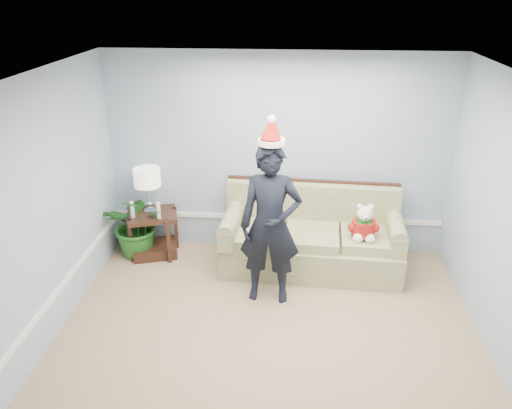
{
  "coord_description": "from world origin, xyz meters",
  "views": [
    {
      "loc": [
        0.22,
        -3.75,
        3.46
      ],
      "look_at": [
        -0.21,
        1.55,
        1.06
      ],
      "focal_mm": 35.0,
      "sensor_mm": 36.0,
      "label": 1
    }
  ],
  "objects_px": {
    "teddy_bear": "(364,226)",
    "sofa": "(311,239)",
    "table_lamp": "(147,179)",
    "side_table": "(154,238)",
    "houseplant": "(138,224)",
    "man": "(270,225)"
  },
  "relations": [
    {
      "from": "man",
      "to": "side_table",
      "type": "bearing_deg",
      "value": 152.89
    },
    {
      "from": "side_table",
      "to": "houseplant",
      "type": "xyz_separation_m",
      "value": [
        -0.2,
        -0.01,
        0.22
      ]
    },
    {
      "from": "side_table",
      "to": "teddy_bear",
      "type": "distance_m",
      "value": 2.81
    },
    {
      "from": "man",
      "to": "sofa",
      "type": "bearing_deg",
      "value": 58.78
    },
    {
      "from": "sofa",
      "to": "teddy_bear",
      "type": "relative_size",
      "value": 5.0
    },
    {
      "from": "sofa",
      "to": "side_table",
      "type": "height_order",
      "value": "sofa"
    },
    {
      "from": "houseplant",
      "to": "teddy_bear",
      "type": "bearing_deg",
      "value": -6.74
    },
    {
      "from": "sofa",
      "to": "houseplant",
      "type": "distance_m",
      "value": 2.34
    },
    {
      "from": "side_table",
      "to": "man",
      "type": "distance_m",
      "value": 1.99
    },
    {
      "from": "table_lamp",
      "to": "side_table",
      "type": "bearing_deg",
      "value": -52.55
    },
    {
      "from": "table_lamp",
      "to": "houseplant",
      "type": "bearing_deg",
      "value": -160.07
    },
    {
      "from": "side_table",
      "to": "table_lamp",
      "type": "bearing_deg",
      "value": 127.45
    },
    {
      "from": "sofa",
      "to": "teddy_bear",
      "type": "distance_m",
      "value": 0.75
    },
    {
      "from": "sofa",
      "to": "table_lamp",
      "type": "bearing_deg",
      "value": 178.91
    },
    {
      "from": "side_table",
      "to": "houseplant",
      "type": "height_order",
      "value": "houseplant"
    },
    {
      "from": "table_lamp",
      "to": "houseplant",
      "type": "height_order",
      "value": "table_lamp"
    },
    {
      "from": "table_lamp",
      "to": "teddy_bear",
      "type": "distance_m",
      "value": 2.83
    },
    {
      "from": "teddy_bear",
      "to": "sofa",
      "type": "bearing_deg",
      "value": 156.77
    },
    {
      "from": "man",
      "to": "teddy_bear",
      "type": "distance_m",
      "value": 1.25
    },
    {
      "from": "sofa",
      "to": "man",
      "type": "xyz_separation_m",
      "value": [
        -0.5,
        -0.78,
        0.58
      ]
    },
    {
      "from": "sofa",
      "to": "table_lamp",
      "type": "distance_m",
      "value": 2.29
    },
    {
      "from": "side_table",
      "to": "teddy_bear",
      "type": "xyz_separation_m",
      "value": [
        2.75,
        -0.36,
        0.48
      ]
    }
  ]
}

